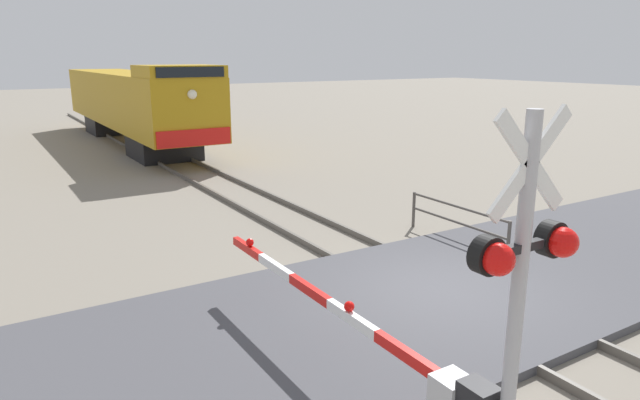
% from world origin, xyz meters
% --- Properties ---
extents(ground_plane, '(160.00, 160.00, 0.00)m').
position_xyz_m(ground_plane, '(0.00, 0.00, 0.00)').
color(ground_plane, gray).
extents(rail_track_left, '(0.08, 80.00, 0.15)m').
position_xyz_m(rail_track_left, '(-0.72, 0.00, 0.07)').
color(rail_track_left, '#59544C').
rests_on(rail_track_left, ground_plane).
extents(rail_track_right, '(0.08, 80.00, 0.15)m').
position_xyz_m(rail_track_right, '(0.72, 0.00, 0.07)').
color(rail_track_right, '#59544C').
rests_on(rail_track_right, ground_plane).
extents(road_surface, '(36.00, 5.39, 0.15)m').
position_xyz_m(road_surface, '(0.00, 0.00, 0.08)').
color(road_surface, '#47474C').
rests_on(road_surface, ground_plane).
extents(locomotive, '(3.06, 18.45, 4.07)m').
position_xyz_m(locomotive, '(0.00, 22.42, 2.17)').
color(locomotive, black).
rests_on(locomotive, ground_plane).
extents(crossing_signal, '(1.18, 0.33, 4.02)m').
position_xyz_m(crossing_signal, '(-3.20, -4.15, 2.50)').
color(crossing_signal, '#ADADB2').
rests_on(crossing_signal, ground_plane).
extents(crossing_gate, '(0.36, 6.08, 1.34)m').
position_xyz_m(crossing_gate, '(-3.29, -2.71, 0.84)').
color(crossing_gate, silver).
rests_on(crossing_gate, ground_plane).
extents(guard_railing, '(0.08, 3.21, 0.95)m').
position_xyz_m(guard_railing, '(2.52, 2.19, 0.63)').
color(guard_railing, '#4C4742').
rests_on(guard_railing, ground_plane).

